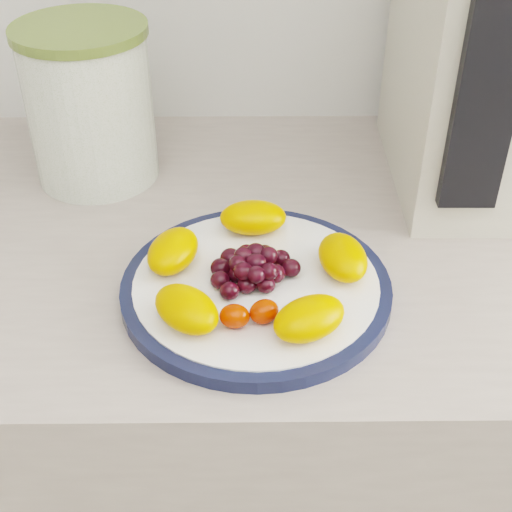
{
  "coord_description": "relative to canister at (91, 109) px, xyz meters",
  "views": [
    {
      "loc": [
        -0.01,
        0.49,
        1.39
      ],
      "look_at": [
        -0.01,
        1.07,
        0.95
      ],
      "focal_mm": 50.0,
      "sensor_mm": 36.0,
      "label": 1
    }
  ],
  "objects": [
    {
      "name": "plate_rim",
      "position": [
        0.21,
        -0.25,
        -0.09
      ],
      "size": [
        0.28,
        0.28,
        0.01
      ],
      "primitive_type": "cylinder",
      "color": "#121936",
      "rests_on": "counter"
    },
    {
      "name": "appliance_body",
      "position": [
        0.5,
        -0.01,
        0.09
      ],
      "size": [
        0.21,
        0.3,
        0.37
      ],
      "primitive_type": "cube",
      "rotation": [
        0.0,
        0.0,
        -0.01
      ],
      "color": "beige",
      "rests_on": "counter"
    },
    {
      "name": "plate_face",
      "position": [
        0.21,
        -0.25,
        -0.09
      ],
      "size": [
        0.26,
        0.26,
        0.02
      ],
      "primitive_type": "cylinder",
      "color": "white",
      "rests_on": "counter"
    },
    {
      "name": "canister",
      "position": [
        0.0,
        0.0,
        0.0
      ],
      "size": [
        0.19,
        0.19,
        0.19
      ],
      "primitive_type": "cylinder",
      "rotation": [
        0.0,
        0.0,
        0.19
      ],
      "color": "#48631F",
      "rests_on": "counter"
    },
    {
      "name": "canister_lid",
      "position": [
        0.0,
        0.0,
        0.1
      ],
      "size": [
        0.19,
        0.19,
        0.01
      ],
      "primitive_type": "cylinder",
      "rotation": [
        0.0,
        0.0,
        0.19
      ],
      "color": "#5D6D2E",
      "rests_on": "canister"
    },
    {
      "name": "fruit_plate",
      "position": [
        0.2,
        -0.26,
        -0.06
      ],
      "size": [
        0.25,
        0.24,
        0.04
      ],
      "color": "orange",
      "rests_on": "plate_face"
    },
    {
      "name": "appliance_panel",
      "position": [
        0.44,
        -0.16,
        0.1
      ],
      "size": [
        0.06,
        0.02,
        0.27
      ],
      "primitive_type": "cube",
      "rotation": [
        0.0,
        0.0,
        -0.01
      ],
      "color": "black",
      "rests_on": "appliance_body"
    },
    {
      "name": "cabinet_face",
      "position": [
        0.22,
        -0.13,
        -0.57
      ],
      "size": [
        3.48,
        0.58,
        0.84
      ],
      "primitive_type": "cube",
      "color": "brown",
      "rests_on": "floor"
    },
    {
      "name": "counter",
      "position": [
        0.22,
        -0.13,
        -0.54
      ],
      "size": [
        3.5,
        0.6,
        0.9
      ],
      "primitive_type": "cube",
      "color": "#A89A8F",
      "rests_on": "floor"
    }
  ]
}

